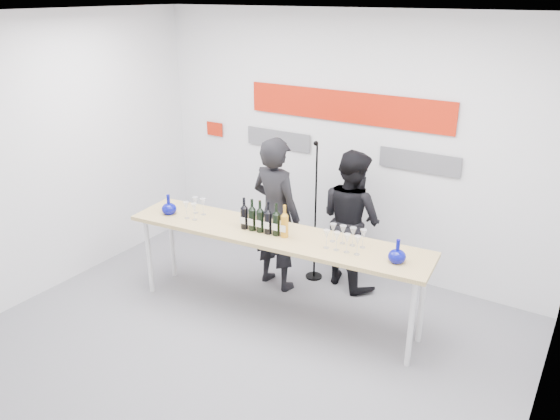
{
  "coord_description": "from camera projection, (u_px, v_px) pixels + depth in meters",
  "views": [
    {
      "loc": [
        2.62,
        -3.61,
        3.17
      ],
      "look_at": [
        -0.03,
        0.62,
        1.15
      ],
      "focal_mm": 35.0,
      "sensor_mm": 36.0,
      "label": 1
    }
  ],
  "objects": [
    {
      "name": "ground",
      "position": [
        249.0,
        340.0,
        5.32
      ],
      "size": [
        5.0,
        5.0,
        0.0
      ],
      "primitive_type": "plane",
      "color": "slate",
      "rests_on": "ground"
    },
    {
      "name": "back_wall",
      "position": [
        345.0,
        145.0,
        6.32
      ],
      "size": [
        5.0,
        0.04,
        3.0
      ],
      "primitive_type": "cube",
      "color": "silver",
      "rests_on": "ground"
    },
    {
      "name": "signage",
      "position": [
        341.0,
        119.0,
        6.21
      ],
      "size": [
        3.38,
        0.02,
        0.79
      ],
      "color": "#B11A07",
      "rests_on": "back_wall"
    },
    {
      "name": "tasting_table",
      "position": [
        275.0,
        240.0,
        5.42
      ],
      "size": [
        3.17,
        0.91,
        0.94
      ],
      "rotation": [
        0.0,
        0.0,
        0.09
      ],
      "color": "tan",
      "rests_on": "ground"
    },
    {
      "name": "wine_bottles",
      "position": [
        264.0,
        217.0,
        5.35
      ],
      "size": [
        0.53,
        0.12,
        0.33
      ],
      "rotation": [
        0.0,
        0.0,
        0.09
      ],
      "color": "black",
      "rests_on": "tasting_table"
    },
    {
      "name": "decanter_left",
      "position": [
        169.0,
        204.0,
        5.82
      ],
      "size": [
        0.16,
        0.16,
        0.21
      ],
      "primitive_type": null,
      "color": "#070A80",
      "rests_on": "tasting_table"
    },
    {
      "name": "decanter_right",
      "position": [
        397.0,
        251.0,
        4.78
      ],
      "size": [
        0.16,
        0.16,
        0.21
      ],
      "primitive_type": null,
      "color": "#070A80",
      "rests_on": "tasting_table"
    },
    {
      "name": "glasses_left",
      "position": [
        195.0,
        208.0,
        5.75
      ],
      "size": [
        0.18,
        0.23,
        0.18
      ],
      "color": "silver",
      "rests_on": "tasting_table"
    },
    {
      "name": "glasses_right",
      "position": [
        345.0,
        239.0,
        5.05
      ],
      "size": [
        0.38,
        0.25,
        0.18
      ],
      "color": "silver",
      "rests_on": "tasting_table"
    },
    {
      "name": "presenter_left",
      "position": [
        276.0,
        214.0,
        6.01
      ],
      "size": [
        0.7,
        0.52,
        1.74
      ],
      "primitive_type": "imported",
      "rotation": [
        0.0,
        0.0,
        2.97
      ],
      "color": "black",
      "rests_on": "ground"
    },
    {
      "name": "presenter_right",
      "position": [
        351.0,
        219.0,
        6.08
      ],
      "size": [
        0.95,
        0.86,
        1.59
      ],
      "primitive_type": "imported",
      "rotation": [
        0.0,
        0.0,
        2.74
      ],
      "color": "black",
      "rests_on": "ground"
    },
    {
      "name": "mic_stand",
      "position": [
        315.0,
        238.0,
        6.29
      ],
      "size": [
        0.19,
        0.19,
        1.67
      ],
      "rotation": [
        0.0,
        0.0,
        -0.41
      ],
      "color": "black",
      "rests_on": "ground"
    }
  ]
}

